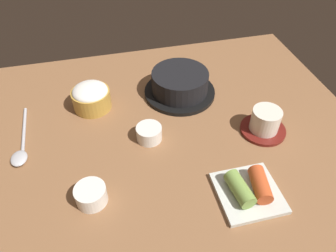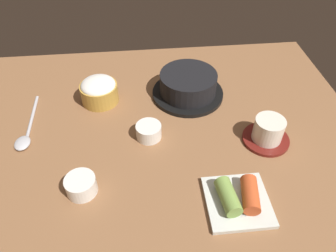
{
  "view_description": "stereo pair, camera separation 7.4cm",
  "coord_description": "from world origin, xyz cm",
  "px_view_note": "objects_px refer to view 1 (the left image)",
  "views": [
    {
      "loc": [
        -10.81,
        -54.16,
        56.48
      ],
      "look_at": [
        2.0,
        -2.0,
        5.0
      ],
      "focal_mm": 34.13,
      "sensor_mm": 36.0,
      "label": 1
    },
    {
      "loc": [
        -3.49,
        -55.42,
        56.48
      ],
      "look_at": [
        2.0,
        -2.0,
        5.0
      ],
      "focal_mm": 34.13,
      "sensor_mm": 36.0,
      "label": 2
    }
  ],
  "objects_px": {
    "stone_pot": "(180,84)",
    "side_bowl_near": "(91,195)",
    "rice_bowl": "(91,96)",
    "tea_cup_with_saucer": "(265,122)",
    "banchan_cup_center": "(149,133)",
    "kimchi_plate": "(249,190)",
    "spoon": "(21,149)"
  },
  "relations": [
    {
      "from": "spoon",
      "to": "rice_bowl",
      "type": "bearing_deg",
      "value": 34.53
    },
    {
      "from": "stone_pot",
      "to": "spoon",
      "type": "relative_size",
      "value": 0.97
    },
    {
      "from": "tea_cup_with_saucer",
      "to": "side_bowl_near",
      "type": "height_order",
      "value": "tea_cup_with_saucer"
    },
    {
      "from": "stone_pot",
      "to": "tea_cup_with_saucer",
      "type": "distance_m",
      "value": 0.25
    },
    {
      "from": "spoon",
      "to": "kimchi_plate",
      "type": "bearing_deg",
      "value": -27.21
    },
    {
      "from": "rice_bowl",
      "to": "spoon",
      "type": "bearing_deg",
      "value": -145.47
    },
    {
      "from": "stone_pot",
      "to": "kimchi_plate",
      "type": "distance_m",
      "value": 0.35
    },
    {
      "from": "stone_pot",
      "to": "spoon",
      "type": "xyz_separation_m",
      "value": [
        -0.41,
        -0.12,
        -0.03
      ]
    },
    {
      "from": "banchan_cup_center",
      "to": "side_bowl_near",
      "type": "height_order",
      "value": "side_bowl_near"
    },
    {
      "from": "tea_cup_with_saucer",
      "to": "side_bowl_near",
      "type": "distance_m",
      "value": 0.43
    },
    {
      "from": "rice_bowl",
      "to": "side_bowl_near",
      "type": "distance_m",
      "value": 0.29
    },
    {
      "from": "stone_pot",
      "to": "rice_bowl",
      "type": "relative_size",
      "value": 1.97
    },
    {
      "from": "banchan_cup_center",
      "to": "kimchi_plate",
      "type": "distance_m",
      "value": 0.26
    },
    {
      "from": "banchan_cup_center",
      "to": "stone_pot",
      "type": "bearing_deg",
      "value": 52.36
    },
    {
      "from": "rice_bowl",
      "to": "tea_cup_with_saucer",
      "type": "bearing_deg",
      "value": -25.71
    },
    {
      "from": "side_bowl_near",
      "to": "kimchi_plate",
      "type": "bearing_deg",
      "value": -11.19
    },
    {
      "from": "stone_pot",
      "to": "side_bowl_near",
      "type": "distance_m",
      "value": 0.39
    },
    {
      "from": "stone_pot",
      "to": "spoon",
      "type": "bearing_deg",
      "value": -163.89
    },
    {
      "from": "tea_cup_with_saucer",
      "to": "banchan_cup_center",
      "type": "distance_m",
      "value": 0.28
    },
    {
      "from": "stone_pot",
      "to": "rice_bowl",
      "type": "distance_m",
      "value": 0.24
    },
    {
      "from": "stone_pot",
      "to": "rice_bowl",
      "type": "xyz_separation_m",
      "value": [
        -0.24,
        -0.0,
        0.0
      ]
    },
    {
      "from": "tea_cup_with_saucer",
      "to": "kimchi_plate",
      "type": "distance_m",
      "value": 0.2
    },
    {
      "from": "side_bowl_near",
      "to": "tea_cup_with_saucer",
      "type": "bearing_deg",
      "value": 13.59
    },
    {
      "from": "banchan_cup_center",
      "to": "kimchi_plate",
      "type": "xyz_separation_m",
      "value": [
        0.16,
        -0.2,
        -0.0
      ]
    },
    {
      "from": "banchan_cup_center",
      "to": "spoon",
      "type": "relative_size",
      "value": 0.3
    },
    {
      "from": "stone_pot",
      "to": "banchan_cup_center",
      "type": "bearing_deg",
      "value": -127.64
    },
    {
      "from": "kimchi_plate",
      "to": "spoon",
      "type": "relative_size",
      "value": 0.62
    },
    {
      "from": "rice_bowl",
      "to": "kimchi_plate",
      "type": "height_order",
      "value": "rice_bowl"
    },
    {
      "from": "stone_pot",
      "to": "side_bowl_near",
      "type": "height_order",
      "value": "stone_pot"
    },
    {
      "from": "tea_cup_with_saucer",
      "to": "kimchi_plate",
      "type": "relative_size",
      "value": 0.88
    },
    {
      "from": "banchan_cup_center",
      "to": "side_bowl_near",
      "type": "bearing_deg",
      "value": -135.53
    },
    {
      "from": "stone_pot",
      "to": "spoon",
      "type": "distance_m",
      "value": 0.42
    }
  ]
}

